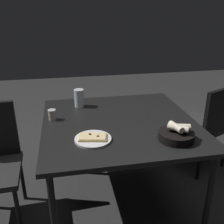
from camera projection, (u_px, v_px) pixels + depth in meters
ground at (118, 199)px, 2.18m from camera, size 8.00×8.00×0.00m
dining_table at (119, 128)px, 1.92m from camera, size 1.11×1.10×0.72m
pizza_plate at (93, 138)px, 1.63m from camera, size 0.23×0.23×0.04m
bread_basket at (176, 134)px, 1.63m from camera, size 0.23×0.23×0.11m
beer_glass at (79, 99)px, 2.15m from camera, size 0.08×0.08×0.15m
pepper_shaker at (52, 115)px, 1.91m from camera, size 0.06×0.06×0.08m
chair_near at (207, 122)px, 2.41m from camera, size 0.58×0.58×0.85m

